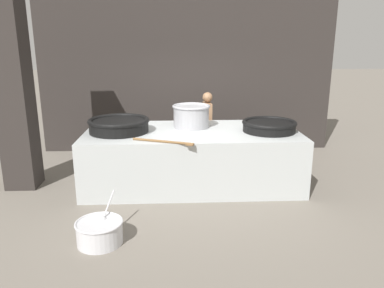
{
  "coord_description": "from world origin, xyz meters",
  "views": [
    {
      "loc": [
        -0.33,
        -6.65,
        2.59
      ],
      "look_at": [
        0.0,
        0.0,
        0.76
      ],
      "focal_mm": 35.0,
      "sensor_mm": 36.0,
      "label": 1
    }
  ],
  "objects_px": {
    "stock_pot": "(191,116)",
    "prep_bowl_vegetables": "(100,231)",
    "cook": "(207,125)",
    "giant_wok_far": "(269,126)",
    "giant_wok_near": "(119,125)"
  },
  "relations": [
    {
      "from": "giant_wok_near",
      "to": "cook",
      "type": "distance_m",
      "value": 2.19
    },
    {
      "from": "cook",
      "to": "prep_bowl_vegetables",
      "type": "relative_size",
      "value": 1.93
    },
    {
      "from": "giant_wok_far",
      "to": "stock_pot",
      "type": "height_order",
      "value": "stock_pot"
    },
    {
      "from": "stock_pot",
      "to": "cook",
      "type": "distance_m",
      "value": 1.16
    },
    {
      "from": "giant_wok_near",
      "to": "prep_bowl_vegetables",
      "type": "height_order",
      "value": "giant_wok_near"
    },
    {
      "from": "cook",
      "to": "prep_bowl_vegetables",
      "type": "bearing_deg",
      "value": 60.8
    },
    {
      "from": "giant_wok_far",
      "to": "prep_bowl_vegetables",
      "type": "distance_m",
      "value": 3.51
    },
    {
      "from": "stock_pot",
      "to": "prep_bowl_vegetables",
      "type": "distance_m",
      "value": 2.96
    },
    {
      "from": "giant_wok_far",
      "to": "stock_pot",
      "type": "relative_size",
      "value": 1.37
    },
    {
      "from": "prep_bowl_vegetables",
      "to": "giant_wok_far",
      "type": "bearing_deg",
      "value": 36.39
    },
    {
      "from": "stock_pot",
      "to": "cook",
      "type": "xyz_separation_m",
      "value": [
        0.39,
        1.01,
        -0.4
      ]
    },
    {
      "from": "cook",
      "to": "prep_bowl_vegetables",
      "type": "height_order",
      "value": "cook"
    },
    {
      "from": "stock_pot",
      "to": "prep_bowl_vegetables",
      "type": "xyz_separation_m",
      "value": [
        -1.33,
        -2.42,
        -1.07
      ]
    },
    {
      "from": "giant_wok_far",
      "to": "prep_bowl_vegetables",
      "type": "bearing_deg",
      "value": -143.61
    },
    {
      "from": "stock_pot",
      "to": "giant_wok_far",
      "type": "bearing_deg",
      "value": -16.9
    }
  ]
}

